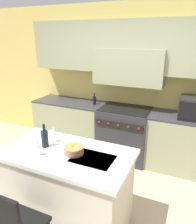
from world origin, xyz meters
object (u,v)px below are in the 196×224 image
Objects in this scene: wine_glass_far at (54,131)px; oil_bottle_on_counter at (94,100)px; wine_glass_near at (37,144)px; fruit_bowl at (74,150)px; wine_bottle at (45,138)px; range_stove at (124,133)px.

oil_bottle_on_counter reaches higher than wine_glass_far.
fruit_bowl is (0.33, 0.19, -0.09)m from wine_glass_near.
wine_bottle is at bearing -98.95° from wine_glass_far.
fruit_bowl is at bearing 0.24° from wine_bottle.
oil_bottle_on_counter is (-0.19, 1.73, -0.03)m from wine_bottle.
oil_bottle_on_counter is at bearing 176.48° from range_stove.
wine_bottle is 1.40× the size of wine_glass_far.
wine_glass_far is 0.39m from fruit_bowl.
wine_bottle is 1.30× the size of fruit_bowl.
wine_bottle is at bearing -104.03° from range_stove.
wine_bottle is 1.28× the size of oil_bottle_on_counter.
range_stove is at bearing 88.43° from fruit_bowl.
wine_bottle is at bearing -83.67° from oil_bottle_on_counter.
wine_bottle is 0.38m from fruit_bowl.
fruit_bowl is 1.82m from oil_bottle_on_counter.
wine_glass_near is at bearing -101.14° from range_stove.
range_stove is 4.78× the size of wine_glass_near.
range_stove is 1.77m from fruit_bowl.
oil_bottle_on_counter is (-0.24, 1.92, -0.06)m from wine_glass_near.
wine_glass_far is at bearing 94.93° from wine_glass_near.
fruit_bowl is 0.98× the size of oil_bottle_on_counter.
wine_glass_far reaches higher than range_stove.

